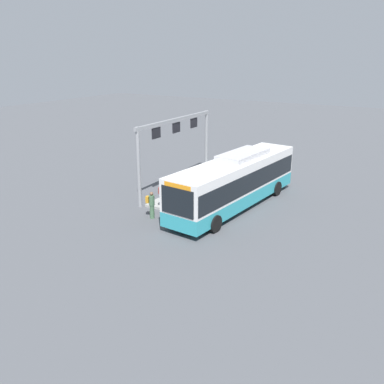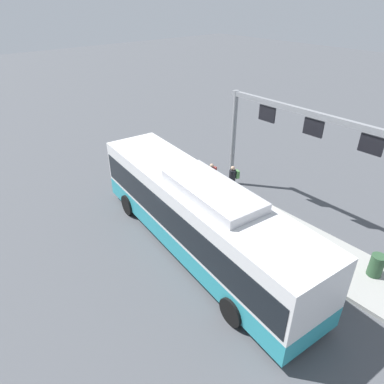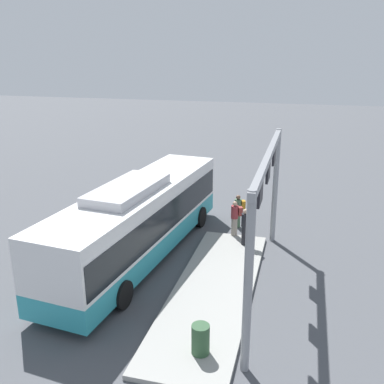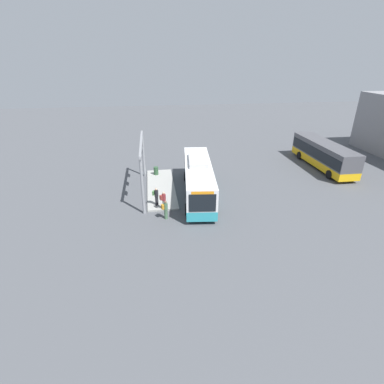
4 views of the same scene
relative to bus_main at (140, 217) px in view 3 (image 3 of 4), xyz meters
The scene contains 8 objects.
ground_plane 1.81m from the bus_main, ahead, with size 120.00×120.00×0.00m, color #4C4F54.
platform_curb 4.45m from the bus_main, 119.27° to the right, with size 10.00×2.80×0.16m, color #9E9E99.
bus_main is the anchor object (origin of this frame).
person_boarding 5.63m from the bus_main, 38.63° to the right, with size 0.46×0.59×1.67m.
person_waiting_near 4.67m from the bus_main, 64.15° to the right, with size 0.47×0.59×1.67m.
person_waiting_mid 4.65m from the bus_main, 50.38° to the right, with size 0.48×0.60×1.67m.
platform_sign_gantry 5.75m from the bus_main, 103.97° to the right, with size 9.29×0.24×5.20m.
trash_bin 6.95m from the bus_main, 144.62° to the right, with size 0.52×0.52×0.90m, color #2D5133.
Camera 3 is at (-15.63, -6.37, 8.33)m, focal length 40.52 mm.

